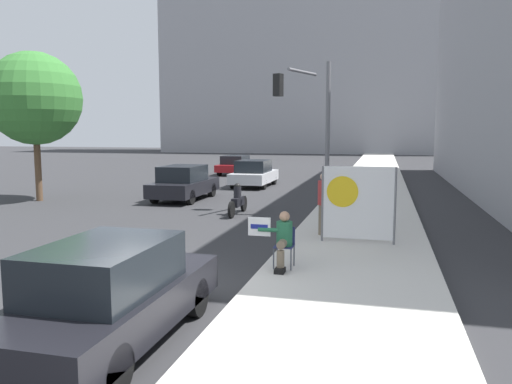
{
  "coord_description": "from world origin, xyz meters",
  "views": [
    {
      "loc": [
        4.02,
        -8.16,
        3.05
      ],
      "look_at": [
        0.43,
        5.85,
        1.3
      ],
      "focal_mm": 35.0,
      "sensor_mm": 36.0,
      "label": 1
    }
  ],
  "objects_px": {
    "jogger_on_sidewalk": "(324,203)",
    "car_on_road_distant": "(236,165)",
    "parked_car_curbside": "(111,295)",
    "street_tree_near_curb": "(34,99)",
    "pedestrian_behind": "(363,196)",
    "car_on_road_midblock": "(254,173)",
    "motorcycle_on_road": "(238,201)",
    "traffic_light_pole": "(308,113)",
    "car_on_road_nearest": "(184,183)",
    "seated_protester": "(282,238)",
    "protest_banner": "(357,203)"
  },
  "relations": [
    {
      "from": "protest_banner",
      "to": "parked_car_curbside",
      "type": "distance_m",
      "value": 7.56
    },
    {
      "from": "car_on_road_distant",
      "to": "motorcycle_on_road",
      "type": "xyz_separation_m",
      "value": [
        5.1,
        -16.77,
        -0.17
      ]
    },
    {
      "from": "jogger_on_sidewalk",
      "to": "pedestrian_behind",
      "type": "xyz_separation_m",
      "value": [
        1.01,
        2.06,
        -0.02
      ]
    },
    {
      "from": "car_on_road_nearest",
      "to": "motorcycle_on_road",
      "type": "relative_size",
      "value": 1.97
    },
    {
      "from": "car_on_road_nearest",
      "to": "car_on_road_midblock",
      "type": "xyz_separation_m",
      "value": [
        1.67,
        6.06,
        -0.03
      ]
    },
    {
      "from": "traffic_light_pole",
      "to": "car_on_road_distant",
      "type": "relative_size",
      "value": 1.23
    },
    {
      "from": "jogger_on_sidewalk",
      "to": "car_on_road_nearest",
      "type": "height_order",
      "value": "jogger_on_sidewalk"
    },
    {
      "from": "motorcycle_on_road",
      "to": "pedestrian_behind",
      "type": "bearing_deg",
      "value": -19.08
    },
    {
      "from": "car_on_road_midblock",
      "to": "street_tree_near_curb",
      "type": "relative_size",
      "value": 0.65
    },
    {
      "from": "parked_car_curbside",
      "to": "seated_protester",
      "type": "bearing_deg",
      "value": 67.3
    },
    {
      "from": "traffic_light_pole",
      "to": "car_on_road_nearest",
      "type": "distance_m",
      "value": 7.0
    },
    {
      "from": "car_on_road_distant",
      "to": "street_tree_near_curb",
      "type": "distance_m",
      "value": 16.46
    },
    {
      "from": "car_on_road_distant",
      "to": "motorcycle_on_road",
      "type": "height_order",
      "value": "car_on_road_distant"
    },
    {
      "from": "jogger_on_sidewalk",
      "to": "pedestrian_behind",
      "type": "relative_size",
      "value": 1.02
    },
    {
      "from": "car_on_road_nearest",
      "to": "street_tree_near_curb",
      "type": "xyz_separation_m",
      "value": [
        -6.12,
        -1.84,
        3.7
      ]
    },
    {
      "from": "jogger_on_sidewalk",
      "to": "car_on_road_midblock",
      "type": "height_order",
      "value": "jogger_on_sidewalk"
    },
    {
      "from": "seated_protester",
      "to": "car_on_road_midblock",
      "type": "bearing_deg",
      "value": 99.88
    },
    {
      "from": "pedestrian_behind",
      "to": "seated_protester",
      "type": "bearing_deg",
      "value": 124.02
    },
    {
      "from": "pedestrian_behind",
      "to": "motorcycle_on_road",
      "type": "relative_size",
      "value": 0.78
    },
    {
      "from": "street_tree_near_curb",
      "to": "seated_protester",
      "type": "bearing_deg",
      "value": -34.42
    },
    {
      "from": "parked_car_curbside",
      "to": "motorcycle_on_road",
      "type": "xyz_separation_m",
      "value": [
        -1.47,
        11.35,
        -0.23
      ]
    },
    {
      "from": "seated_protester",
      "to": "car_on_road_distant",
      "type": "xyz_separation_m",
      "value": [
        -8.25,
        24.1,
        -0.14
      ]
    },
    {
      "from": "seated_protester",
      "to": "car_on_road_nearest",
      "type": "xyz_separation_m",
      "value": [
        -6.62,
        10.57,
        -0.06
      ]
    },
    {
      "from": "traffic_light_pole",
      "to": "parked_car_curbside",
      "type": "distance_m",
      "value": 12.67
    },
    {
      "from": "traffic_light_pole",
      "to": "motorcycle_on_road",
      "type": "distance_m",
      "value": 4.14
    },
    {
      "from": "parked_car_curbside",
      "to": "street_tree_near_curb",
      "type": "relative_size",
      "value": 0.65
    },
    {
      "from": "protest_banner",
      "to": "street_tree_near_curb",
      "type": "xyz_separation_m",
      "value": [
        -14.14,
        5.85,
        3.25
      ]
    },
    {
      "from": "jogger_on_sidewalk",
      "to": "car_on_road_distant",
      "type": "distance_m",
      "value": 22.19
    },
    {
      "from": "pedestrian_behind",
      "to": "traffic_light_pole",
      "type": "distance_m",
      "value": 4.28
    },
    {
      "from": "car_on_road_nearest",
      "to": "motorcycle_on_road",
      "type": "bearing_deg",
      "value": -43.0
    },
    {
      "from": "jogger_on_sidewalk",
      "to": "street_tree_near_curb",
      "type": "bearing_deg",
      "value": -36.91
    },
    {
      "from": "traffic_light_pole",
      "to": "street_tree_near_curb",
      "type": "bearing_deg",
      "value": 177.75
    },
    {
      "from": "motorcycle_on_road",
      "to": "car_on_road_distant",
      "type": "bearing_deg",
      "value": 106.91
    },
    {
      "from": "motorcycle_on_road",
      "to": "jogger_on_sidewalk",
      "type": "bearing_deg",
      "value": -45.51
    },
    {
      "from": "car_on_road_distant",
      "to": "motorcycle_on_road",
      "type": "bearing_deg",
      "value": -73.09
    },
    {
      "from": "protest_banner",
      "to": "motorcycle_on_road",
      "type": "bearing_deg",
      "value": 135.58
    },
    {
      "from": "motorcycle_on_road",
      "to": "protest_banner",
      "type": "bearing_deg",
      "value": -44.42
    },
    {
      "from": "traffic_light_pole",
      "to": "motorcycle_on_road",
      "type": "height_order",
      "value": "traffic_light_pole"
    },
    {
      "from": "seated_protester",
      "to": "protest_banner",
      "type": "distance_m",
      "value": 3.23
    },
    {
      "from": "jogger_on_sidewalk",
      "to": "street_tree_near_curb",
      "type": "relative_size",
      "value": 0.27
    },
    {
      "from": "pedestrian_behind",
      "to": "car_on_road_nearest",
      "type": "relative_size",
      "value": 0.39
    },
    {
      "from": "parked_car_curbside",
      "to": "car_on_road_midblock",
      "type": "bearing_deg",
      "value": 98.99
    },
    {
      "from": "seated_protester",
      "to": "pedestrian_behind",
      "type": "distance_m",
      "value": 5.93
    },
    {
      "from": "jogger_on_sidewalk",
      "to": "car_on_road_distant",
      "type": "xyz_separation_m",
      "value": [
        -8.68,
        20.42,
        -0.38
      ]
    },
    {
      "from": "motorcycle_on_road",
      "to": "seated_protester",
      "type": "bearing_deg",
      "value": -66.77
    },
    {
      "from": "parked_car_curbside",
      "to": "motorcycle_on_road",
      "type": "bearing_deg",
      "value": 97.37
    },
    {
      "from": "seated_protester",
      "to": "jogger_on_sidewalk",
      "type": "xyz_separation_m",
      "value": [
        0.44,
        3.69,
        0.24
      ]
    },
    {
      "from": "parked_car_curbside",
      "to": "motorcycle_on_road",
      "type": "distance_m",
      "value": 11.44
    },
    {
      "from": "car_on_road_midblock",
      "to": "street_tree_near_curb",
      "type": "bearing_deg",
      "value": -134.6
    },
    {
      "from": "traffic_light_pole",
      "to": "car_on_road_midblock",
      "type": "relative_size",
      "value": 1.28
    }
  ]
}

